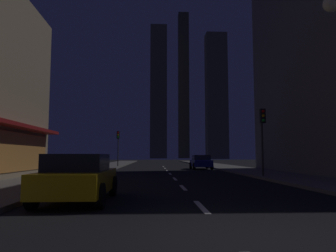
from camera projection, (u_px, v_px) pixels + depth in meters
ground_plane at (164, 168)px, 37.33m from camera, size 78.00×136.00×0.10m
sidewalk_right at (223, 167)px, 37.68m from camera, size 4.00×76.00×0.15m
sidewalk_left at (104, 167)px, 37.01m from camera, size 4.00×76.00×0.15m
lane_marking_center at (172, 176)px, 21.62m from camera, size 0.16×38.60×0.01m
skyscraper_distant_tall at (158, 91)px, 149.55m from camera, size 7.72×6.92×62.80m
skyscraper_distant_mid at (184, 85)px, 159.82m from camera, size 5.18×5.06×73.71m
skyscraper_distant_short at (216, 95)px, 130.31m from camera, size 8.50×6.09×51.73m
car_parked_near at (79, 177)px, 9.73m from camera, size 1.98×4.24×1.45m
car_parked_far at (201, 162)px, 32.52m from camera, size 1.98×4.24×1.45m
fire_hydrant_far_left at (86, 169)px, 21.77m from camera, size 0.42×0.30×0.65m
traffic_light_near_right at (263, 127)px, 19.80m from camera, size 0.32×0.48×4.20m
traffic_light_far_left at (118, 140)px, 38.22m from camera, size 0.32×0.48×4.20m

